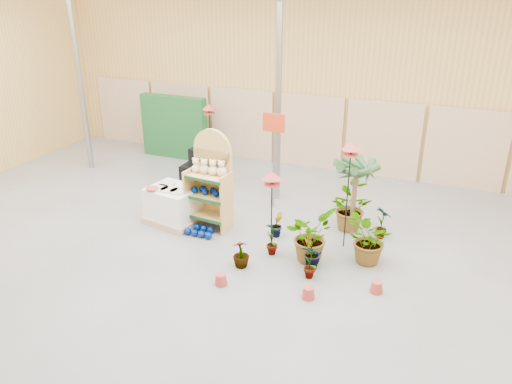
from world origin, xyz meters
TOP-DOWN VIEW (x-y plane):
  - room at (0.00, 0.91)m, footprint 15.20×12.10m
  - display_shelf at (-0.77, 1.68)m, footprint 0.91×0.62m
  - teddy_bears at (-0.74, 1.58)m, footprint 0.77×0.20m
  - gazing_balls_shelf at (-0.77, 1.56)m, footprint 0.77×0.26m
  - gazing_balls_floor at (-0.79, 1.17)m, footprint 0.63×0.39m
  - pallet_stack at (-1.60, 1.48)m, footprint 1.25×1.10m
  - charcoal_planters at (-2.11, 3.55)m, footprint 0.80×0.50m
  - trellis_stock at (-3.80, 5.20)m, footprint 2.00×0.30m
  - offer_sign at (0.10, 2.98)m, footprint 0.50×0.08m
  - bird_table_front at (0.82, 1.01)m, footprint 0.34×0.34m
  - bird_table_right at (2.03, 1.82)m, footprint 0.34×0.34m
  - bird_table_back at (-2.17, 4.30)m, footprint 0.34×0.34m
  - palm at (2.04, 2.44)m, footprint 0.70×0.70m
  - potted_plant_0 at (0.85, 1.00)m, footprint 0.43×0.37m
  - potted_plant_1 at (1.65, 0.95)m, footprint 0.41×0.44m
  - potted_plant_2 at (1.54, 1.10)m, footprint 0.89×1.00m
  - potted_plant_4 at (2.64, 2.45)m, footprint 0.45×0.43m
  - potted_plant_5 at (0.66, 1.73)m, footprint 0.26×0.31m
  - potted_plant_6 at (1.90, 2.59)m, footprint 1.17×1.18m
  - potted_plant_7 at (0.48, 0.37)m, footprint 0.42×0.42m
  - potted_plant_8 at (1.75, 0.50)m, footprint 0.39×0.29m
  - potted_plant_9 at (1.68, 0.75)m, footprint 0.29×0.36m
  - potted_plant_10 at (2.58, 1.36)m, footprint 0.86×0.95m

SIDE VIEW (x-z plane):
  - gazing_balls_floor at x=-0.79m, z-range 0.00..0.15m
  - potted_plant_5 at x=0.66m, z-range 0.00..0.51m
  - potted_plant_7 at x=0.48m, z-range 0.00..0.54m
  - potted_plant_9 at x=1.68m, z-range 0.00..0.64m
  - potted_plant_1 at x=1.65m, z-range 0.00..0.64m
  - potted_plant_8 at x=1.75m, z-range 0.00..0.67m
  - potted_plant_0 at x=0.85m, z-range 0.00..0.68m
  - potted_plant_4 at x=2.64m, z-range 0.00..0.71m
  - pallet_stack at x=-1.60m, z-range -0.02..0.80m
  - charcoal_planters at x=-2.11m, z-range -0.08..0.92m
  - potted_plant_10 at x=2.58m, z-range 0.00..0.95m
  - potted_plant_6 at x=1.90m, z-range 0.00..0.99m
  - potted_plant_2 at x=1.54m, z-range 0.00..1.00m
  - gazing_balls_shelf at x=-0.77m, z-range 0.75..0.89m
  - trellis_stock at x=-3.80m, z-range 0.00..1.80m
  - display_shelf at x=-0.77m, z-range -0.09..1.99m
  - teddy_bears at x=-0.74m, z-range 1.15..1.48m
  - palm at x=2.04m, z-range 0.59..2.27m
  - bird_table_front at x=0.82m, z-range 0.71..2.39m
  - offer_sign at x=0.10m, z-range 0.47..2.67m
  - bird_table_back at x=-2.17m, z-range 0.82..2.74m
  - bird_table_right at x=2.03m, z-range 0.92..3.05m
  - room at x=0.00m, z-range -0.14..4.56m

